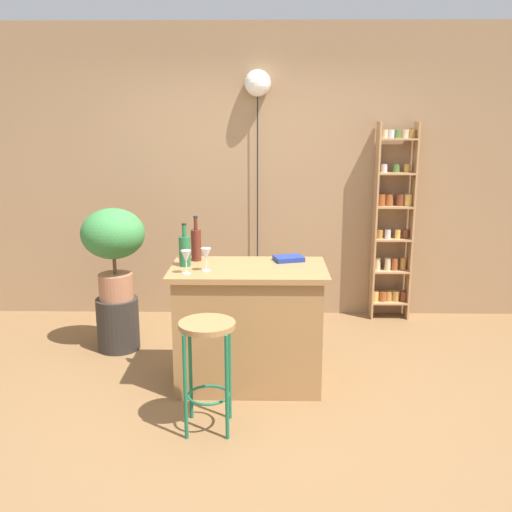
% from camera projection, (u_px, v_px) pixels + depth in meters
% --- Properties ---
extents(ground, '(12.00, 12.00, 0.00)m').
position_uv_depth(ground, '(248.00, 401.00, 4.13)').
color(ground, brown).
extents(back_wall, '(6.40, 0.10, 2.80)m').
position_uv_depth(back_wall, '(253.00, 174.00, 5.70)').
color(back_wall, '#997551').
rests_on(back_wall, ground).
extents(kitchen_counter, '(1.13, 0.66, 0.90)m').
position_uv_depth(kitchen_counter, '(249.00, 325.00, 4.32)').
color(kitchen_counter, '#9E7042').
rests_on(kitchen_counter, ground).
extents(bar_stool, '(0.35, 0.35, 0.72)m').
position_uv_depth(bar_stool, '(207.00, 350.00, 3.65)').
color(bar_stool, '#196642').
rests_on(bar_stool, ground).
extents(spice_shelf, '(0.37, 0.18, 1.90)m').
position_uv_depth(spice_shelf, '(393.00, 225.00, 5.63)').
color(spice_shelf, tan).
rests_on(spice_shelf, ground).
extents(plant_stool, '(0.36, 0.36, 0.45)m').
position_uv_depth(plant_stool, '(118.00, 324.00, 5.01)').
color(plant_stool, '#2D2823').
rests_on(plant_stool, ground).
extents(potted_plant, '(0.53, 0.47, 0.77)m').
position_uv_depth(potted_plant, '(113.00, 241.00, 4.84)').
color(potted_plant, '#A86B4C').
rests_on(potted_plant, plant_stool).
extents(bottle_sauce_amber, '(0.08, 0.08, 0.31)m').
position_uv_depth(bottle_sauce_amber, '(185.00, 250.00, 4.23)').
color(bottle_sauce_amber, '#236638').
rests_on(bottle_sauce_amber, kitchen_counter).
extents(bottle_olive_oil, '(0.08, 0.08, 0.34)m').
position_uv_depth(bottle_olive_oil, '(196.00, 244.00, 4.38)').
color(bottle_olive_oil, '#5B2319').
rests_on(bottle_olive_oil, kitchen_counter).
extents(wine_glass_left, '(0.07, 0.07, 0.16)m').
position_uv_depth(wine_glass_left, '(186.00, 257.00, 4.02)').
color(wine_glass_left, silver).
rests_on(wine_glass_left, kitchen_counter).
extents(wine_glass_center, '(0.07, 0.07, 0.16)m').
position_uv_depth(wine_glass_center, '(206.00, 255.00, 4.08)').
color(wine_glass_center, silver).
rests_on(wine_glass_center, kitchen_counter).
extents(cookbook, '(0.24, 0.20, 0.03)m').
position_uv_depth(cookbook, '(289.00, 259.00, 4.39)').
color(cookbook, navy).
rests_on(cookbook, kitchen_counter).
extents(pendant_globe_light, '(0.24, 0.24, 2.37)m').
position_uv_depth(pendant_globe_light, '(258.00, 86.00, 5.40)').
color(pendant_globe_light, black).
rests_on(pendant_globe_light, ground).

